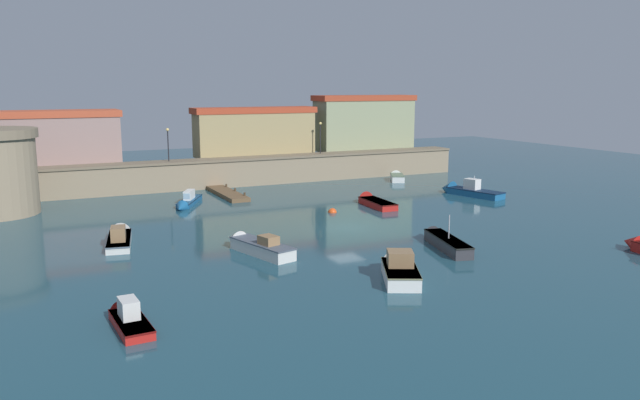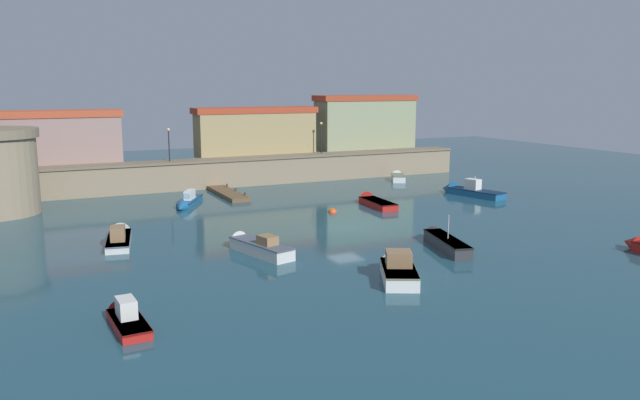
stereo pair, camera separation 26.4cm
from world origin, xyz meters
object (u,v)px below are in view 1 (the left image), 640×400
moored_boat_3 (372,201)px  moored_boat_6 (127,316)px  quay_lamp_0 (168,139)px  moored_boat_4 (397,177)px  quay_lamp_1 (320,133)px  moored_boat_0 (120,236)px  moored_boat_9 (466,190)px  moored_boat_1 (187,202)px  mooring_buoy_0 (332,212)px  moored_boat_2 (399,268)px  moored_boat_7 (443,240)px  moored_boat_8 (255,245)px

moored_boat_3 → moored_boat_6: size_ratio=1.33×
quay_lamp_0 → moored_boat_4: quay_lamp_0 is taller
quay_lamp_1 → moored_boat_0: size_ratio=0.52×
moored_boat_4 → moored_boat_9: moored_boat_9 is taller
moored_boat_1 → mooring_buoy_0: 14.13m
moored_boat_0 → moored_boat_2: bearing=-129.2°
quay_lamp_0 → moored_boat_0: (-8.39, -21.48, -5.13)m
moored_boat_9 → moored_boat_7: bearing=122.6°
quay_lamp_0 → moored_boat_3: size_ratio=0.54×
moored_boat_6 → quay_lamp_1: bearing=-40.1°
moored_boat_6 → moored_boat_9: (37.60, 21.63, 0.10)m
moored_boat_9 → mooring_buoy_0: (-16.73, -2.11, -0.47)m
quay_lamp_1 → moored_boat_2: bearing=-109.0°
moored_boat_2 → moored_boat_9: size_ratio=0.77×
moored_boat_4 → mooring_buoy_0: moored_boat_4 is taller
moored_boat_0 → moored_boat_4: (34.60, 16.83, 0.02)m
moored_boat_1 → moored_boat_7: size_ratio=0.90×
moored_boat_0 → mooring_buoy_0: (18.80, 2.80, -0.39)m
moored_boat_2 → moored_boat_7: (6.71, 4.67, -0.11)m
moored_boat_1 → moored_boat_6: 30.11m
quay_lamp_1 → moored_boat_9: (8.91, -16.58, -5.16)m
moored_boat_4 → moored_boat_7: (-14.20, -28.20, 0.02)m
moored_boat_0 → moored_boat_7: bearing=-108.8°
moored_boat_2 → moored_boat_4: bearing=-5.8°
moored_boat_1 → moored_boat_4: size_ratio=1.48×
quay_lamp_0 → moored_boat_6: 39.94m
moored_boat_7 → moored_boat_3: bearing=2.4°
quay_lamp_1 → moored_boat_6: bearing=-126.9°
moored_boat_2 → quay_lamp_0: bearing=34.7°
quay_lamp_0 → moored_boat_1: quay_lamp_0 is taller
moored_boat_6 → moored_boat_1: bearing=-22.4°
moored_boat_3 → moored_boat_7: size_ratio=0.89×
mooring_buoy_0 → moored_boat_1: bearing=140.9°
quay_lamp_0 → moored_boat_6: (-10.46, -38.20, -5.15)m
moored_boat_6 → mooring_buoy_0: bearing=-50.1°
moored_boat_8 → moored_boat_9: bearing=-81.7°
moored_boat_1 → mooring_buoy_0: (10.95, -8.92, -0.36)m
moored_boat_4 → moored_boat_2: bearing=175.1°
moored_boat_4 → moored_boat_7: bearing=-179.2°
moored_boat_0 → mooring_buoy_0: size_ratio=9.35×
moored_boat_4 → moored_boat_9: size_ratio=0.59×
moored_boat_1 → moored_boat_4: bearing=128.4°
moored_boat_1 → moored_boat_3: (16.07, -7.22, -0.04)m
moored_boat_2 → moored_boat_4: (20.91, 32.86, -0.14)m
quay_lamp_1 → moored_boat_8: (-18.73, -28.58, -5.14)m
quay_lamp_1 → moored_boat_7: bearing=-100.7°
quay_lamp_0 → moored_boat_4: 27.11m
moored_boat_2 → moored_boat_8: 10.66m
moored_boat_6 → moored_boat_8: (9.96, 9.62, 0.13)m
moored_boat_6 → moored_boat_7: size_ratio=0.67×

